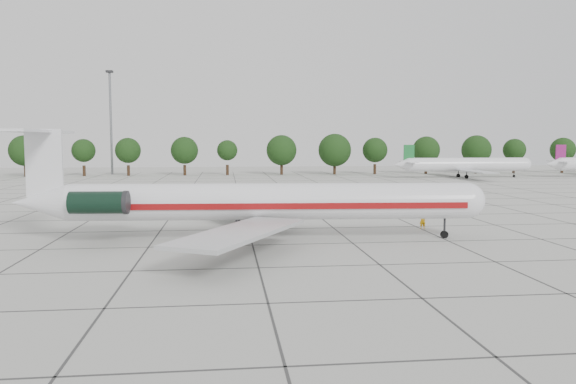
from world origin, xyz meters
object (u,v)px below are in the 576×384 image
main_airliner (245,201)px  ground_crew (423,220)px  floodlight_mast (111,116)px  bg_airliner_d (466,165)px

main_airliner → ground_crew: main_airliner is taller
ground_crew → floodlight_mast: size_ratio=0.06×
ground_crew → bg_airliner_d: 78.92m
bg_airliner_d → main_airliner: bearing=-125.0°
main_airliner → floodlight_mast: size_ratio=1.53×
main_airliner → bg_airliner_d: main_airliner is taller
ground_crew → bg_airliner_d: size_ratio=0.06×
ground_crew → bg_airliner_d: bearing=-114.8°
bg_airliner_d → floodlight_mast: 85.59m
main_airliner → bg_airliner_d: size_ratio=1.38×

